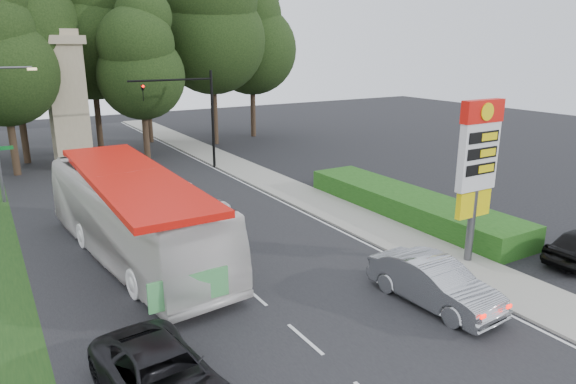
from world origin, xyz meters
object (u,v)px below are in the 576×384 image
gas_station_pylon (478,160)px  sedan_silver (434,282)px  monument (67,99)px  transit_bus (133,217)px  traffic_signal_mast (195,106)px  suv_charcoal (163,379)px

gas_station_pylon → sedan_silver: bearing=-155.1°
monument → transit_bus: size_ratio=0.74×
gas_station_pylon → monument: size_ratio=0.68×
sedan_silver → transit_bus: bearing=126.0°
traffic_signal_mast → monument: 9.76m
gas_station_pylon → sedan_silver: 5.73m
sedan_silver → traffic_signal_mast: bearing=85.1°
gas_station_pylon → monument: (-11.20, 28.01, 0.66)m
suv_charcoal → traffic_signal_mast: bearing=61.0°
traffic_signal_mast → monument: monument is taller
gas_station_pylon → suv_charcoal: bearing=-171.3°
monument → transit_bus: monument is taller
traffic_signal_mast → sedan_silver: 24.19m
traffic_signal_mast → transit_bus: 16.85m
monument → transit_bus: bearing=-92.2°
sedan_silver → suv_charcoal: 9.89m
transit_bus → sedan_silver: (7.94, -9.57, -1.06)m
suv_charcoal → transit_bus: bearing=73.1°
sedan_silver → gas_station_pylon: bearing=21.3°
traffic_signal_mast → monument: (-7.68, 6.00, 0.43)m
gas_station_pylon → monument: monument is taller
traffic_signal_mast → suv_charcoal: (-10.40, -24.14, -3.94)m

